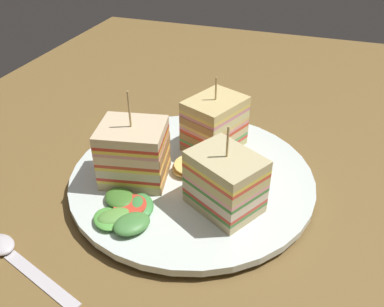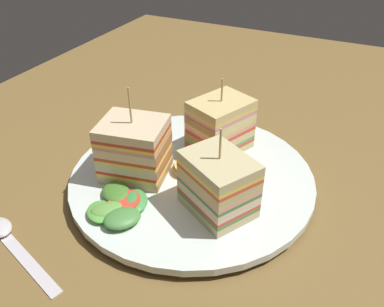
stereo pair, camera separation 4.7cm
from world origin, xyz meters
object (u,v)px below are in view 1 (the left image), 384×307
(sandwich_wedge_1, at_px, (225,182))
(sandwich_wedge_2, at_px, (214,124))
(sandwich_wedge_0, at_px, (134,153))
(spoon, at_px, (10,253))
(chip_pile, at_px, (188,168))
(plate, at_px, (192,178))

(sandwich_wedge_1, height_order, sandwich_wedge_2, sandwich_wedge_1)
(sandwich_wedge_0, relative_size, spoon, 0.84)
(sandwich_wedge_0, height_order, sandwich_wedge_1, sandwich_wedge_0)
(sandwich_wedge_2, xyz_separation_m, chip_pile, (0.07, -0.01, -0.03))
(chip_pile, relative_size, spoon, 0.36)
(sandwich_wedge_2, bearing_deg, sandwich_wedge_0, -12.81)
(plate, bearing_deg, sandwich_wedge_0, -65.74)
(sandwich_wedge_0, xyz_separation_m, chip_pile, (-0.03, 0.06, -0.03))
(plate, distance_m, chip_pile, 0.01)
(spoon, bearing_deg, sandwich_wedge_0, -99.74)
(sandwich_wedge_1, distance_m, spoon, 0.23)
(chip_pile, bearing_deg, sandwich_wedge_0, -63.81)
(sandwich_wedge_1, xyz_separation_m, chip_pile, (-0.04, -0.06, -0.03))
(chip_pile, height_order, spoon, chip_pile)
(sandwich_wedge_2, xyz_separation_m, spoon, (0.24, -0.14, -0.05))
(sandwich_wedge_1, height_order, spoon, sandwich_wedge_1)
(sandwich_wedge_2, height_order, chip_pile, sandwich_wedge_2)
(plate, height_order, sandwich_wedge_0, sandwich_wedge_0)
(sandwich_wedge_0, distance_m, spoon, 0.17)
(sandwich_wedge_2, relative_size, spoon, 0.74)
(sandwich_wedge_1, relative_size, sandwich_wedge_2, 1.01)
(sandwich_wedge_0, relative_size, sandwich_wedge_1, 1.13)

